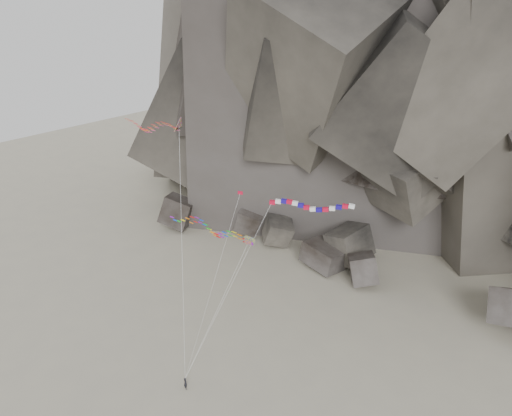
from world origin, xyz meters
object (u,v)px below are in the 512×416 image
Objects in this scene: kite_flyer at (185,383)px; banner_kite at (309,207)px; delta_kite at (149,125)px; pennant_kite at (226,242)px; parafoil_kite at (205,226)px.

kite_flyer is 0.08× the size of banner_kite.
delta_kite is 22.72m from banner_kite.
pennant_kite is at bearing -32.60° from delta_kite.
parafoil_kite is at bearing -38.41° from delta_kite.
delta_kite is 1.35× the size of banner_kite.
banner_kite is at bearing 36.06° from pennant_kite.
pennant_kite reaches higher than parafoil_kite.
banner_kite is 1.07× the size of parafoil_kite.
delta_kite is at bearing -11.48° from kite_flyer.
pennant_kite is (-6.20, -6.76, -3.19)m from banner_kite.
delta_kite reaches higher than parafoil_kite.
banner_kite is 11.31m from parafoil_kite.
delta_kite is 18.84m from pennant_kite.
banner_kite is at bearing -111.88° from kite_flyer.
banner_kite is 0.92× the size of pennant_kite.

